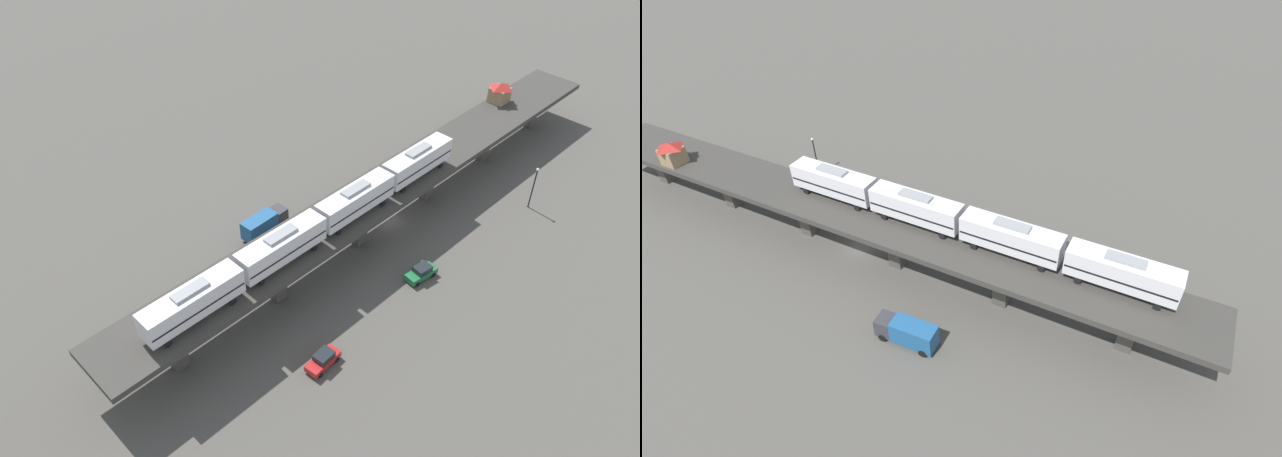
# 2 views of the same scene
# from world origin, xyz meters

# --- Properties ---
(ground_plane) EXTENTS (400.00, 400.00, 0.00)m
(ground_plane) POSITION_xyz_m (0.00, 0.00, 0.00)
(ground_plane) COLOR #4C4944
(elevated_viaduct) EXTENTS (11.96, 92.26, 6.84)m
(elevated_viaduct) POSITION_xyz_m (-0.01, -0.16, 5.89)
(elevated_viaduct) COLOR #393733
(elevated_viaduct) RESTS_ON ground
(subway_train) EXTENTS (4.76, 49.87, 4.45)m
(subway_train) POSITION_xyz_m (-0.80, 15.39, 9.38)
(subway_train) COLOR silver
(subway_train) RESTS_ON elevated_viaduct
(signal_hut) EXTENTS (3.34, 3.34, 3.40)m
(signal_hut) POSITION_xyz_m (1.22, -30.45, 8.63)
(signal_hut) COLOR #8C7251
(signal_hut) RESTS_ON elevated_viaduct
(street_car_green) EXTENTS (2.54, 4.65, 1.89)m
(street_car_green) POSITION_xyz_m (-10.46, 6.41, 0.94)
(street_car_green) COLOR #1E6638
(street_car_green) RESTS_ON ground
(street_car_red) EXTENTS (2.08, 4.46, 1.89)m
(street_car_red) POSITION_xyz_m (-10.72, 25.52, 0.94)
(street_car_red) COLOR #AD1E1E
(street_car_red) RESTS_ON ground
(delivery_truck) EXTENTS (2.43, 7.21, 3.20)m
(delivery_truck) POSITION_xyz_m (11.07, 14.12, 1.76)
(delivery_truck) COLOR #333338
(delivery_truck) RESTS_ON ground
(street_lamp) EXTENTS (0.44, 0.44, 6.94)m
(street_lamp) POSITION_xyz_m (-13.29, -16.83, 4.11)
(street_lamp) COLOR black
(street_lamp) RESTS_ON ground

